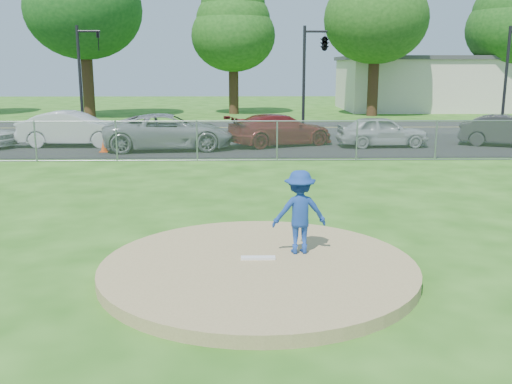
# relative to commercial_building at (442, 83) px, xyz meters

# --- Properties ---
(ground) EXTENTS (120.00, 120.00, 0.00)m
(ground) POSITION_rel_commercial_building_xyz_m (-16.00, -28.00, -2.16)
(ground) COLOR #225913
(ground) RESTS_ON ground
(pitchers_mound) EXTENTS (5.40, 5.40, 0.20)m
(pitchers_mound) POSITION_rel_commercial_building_xyz_m (-16.00, -38.00, -2.06)
(pitchers_mound) COLOR #998354
(pitchers_mound) RESTS_ON ground
(pitching_rubber) EXTENTS (0.60, 0.15, 0.04)m
(pitching_rubber) POSITION_rel_commercial_building_xyz_m (-16.00, -37.80, -1.94)
(pitching_rubber) COLOR white
(pitching_rubber) RESTS_ON pitchers_mound
(chain_link_fence) EXTENTS (40.00, 0.06, 1.50)m
(chain_link_fence) POSITION_rel_commercial_building_xyz_m (-16.00, -26.00, -1.41)
(chain_link_fence) COLOR gray
(chain_link_fence) RESTS_ON ground
(parking_lot) EXTENTS (50.00, 8.00, 0.01)m
(parking_lot) POSITION_rel_commercial_building_xyz_m (-16.00, -21.50, -2.15)
(parking_lot) COLOR black
(parking_lot) RESTS_ON ground
(street) EXTENTS (60.00, 7.00, 0.01)m
(street) POSITION_rel_commercial_building_xyz_m (-16.00, -14.00, -2.16)
(street) COLOR #242426
(street) RESTS_ON ground
(commercial_building) EXTENTS (16.40, 9.40, 4.30)m
(commercial_building) POSITION_rel_commercial_building_xyz_m (0.00, 0.00, 0.00)
(commercial_building) COLOR beige
(commercial_building) RESTS_ON ground
(tree_center) EXTENTS (6.16, 6.16, 9.84)m
(tree_center) POSITION_rel_commercial_building_xyz_m (-17.00, -4.00, 4.31)
(tree_center) COLOR #352013
(tree_center) RESTS_ON ground
(tree_right) EXTENTS (7.28, 7.28, 11.63)m
(tree_right) POSITION_rel_commercial_building_xyz_m (-7.00, -6.00, 5.49)
(tree_right) COLOR #331E12
(tree_right) RESTS_ON ground
(tree_far_right) EXTENTS (6.72, 6.72, 10.74)m
(tree_far_right) POSITION_rel_commercial_building_xyz_m (4.00, -3.00, 4.90)
(tree_far_right) COLOR #392215
(tree_far_right) RESTS_ON ground
(traffic_signal_left) EXTENTS (1.28, 0.20, 5.60)m
(traffic_signal_left) POSITION_rel_commercial_building_xyz_m (-24.76, -16.00, 1.20)
(traffic_signal_left) COLOR black
(traffic_signal_left) RESTS_ON ground
(traffic_signal_center) EXTENTS (1.42, 2.48, 5.60)m
(traffic_signal_center) POSITION_rel_commercial_building_xyz_m (-12.03, -16.00, 2.45)
(traffic_signal_center) COLOR black
(traffic_signal_center) RESTS_ON ground
(traffic_signal_right) EXTENTS (1.28, 0.20, 5.60)m
(traffic_signal_right) POSITION_rel_commercial_building_xyz_m (-1.76, -16.00, 1.20)
(traffic_signal_right) COLOR black
(traffic_signal_right) RESTS_ON ground
(pitcher) EXTENTS (1.02, 0.65, 1.50)m
(pitcher) POSITION_rel_commercial_building_xyz_m (-15.25, -37.44, -1.21)
(pitcher) COLOR navy
(pitcher) RESTS_ON pitchers_mound
(traffic_cone) EXTENTS (0.31, 0.31, 0.61)m
(traffic_cone) POSITION_rel_commercial_building_xyz_m (-22.05, -23.63, -1.85)
(traffic_cone) COLOR #DA420B
(traffic_cone) RESTS_ON parking_lot
(parked_car_white) EXTENTS (4.68, 1.66, 1.54)m
(parked_car_white) POSITION_rel_commercial_building_xyz_m (-23.82, -21.77, -1.38)
(parked_car_white) COLOR silver
(parked_car_white) RESTS_ON parking_lot
(parked_car_gray) EXTENTS (5.73, 3.17, 1.52)m
(parked_car_gray) POSITION_rel_commercial_building_xyz_m (-19.45, -22.93, -1.39)
(parked_car_gray) COLOR gray
(parked_car_gray) RESTS_ON parking_lot
(parked_car_darkred) EXTENTS (5.21, 3.69, 1.40)m
(parked_car_darkred) POSITION_rel_commercial_building_xyz_m (-14.61, -21.73, -1.45)
(parked_car_darkred) COLOR maroon
(parked_car_darkred) RESTS_ON parking_lot
(parked_car_pearl) EXTENTS (4.04, 1.81, 1.35)m
(parked_car_pearl) POSITION_rel_commercial_building_xyz_m (-10.13, -22.21, -1.48)
(parked_car_pearl) COLOR #B1B4B6
(parked_car_pearl) RESTS_ON parking_lot
(parked_car_charcoal) EXTENTS (4.35, 2.96, 1.36)m
(parked_car_charcoal) POSITION_rel_commercial_building_xyz_m (-4.49, -22.15, -1.47)
(parked_car_charcoal) COLOR #2A292C
(parked_car_charcoal) RESTS_ON parking_lot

